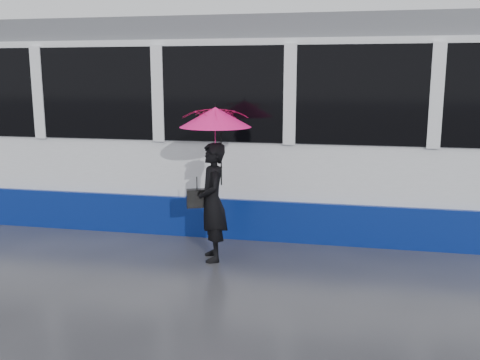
# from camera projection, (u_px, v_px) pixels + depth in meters

# --- Properties ---
(ground) EXTENTS (90.00, 90.00, 0.00)m
(ground) POSITION_uv_depth(u_px,v_px,m) (232.00, 268.00, 6.98)
(ground) COLOR #2C2C31
(ground) RESTS_ON ground
(rails) EXTENTS (34.00, 1.51, 0.02)m
(rails) POSITION_uv_depth(u_px,v_px,m) (263.00, 218.00, 9.38)
(rails) COLOR #3F3D38
(rails) RESTS_ON ground
(tram) EXTENTS (26.00, 2.56, 3.35)m
(tram) POSITION_uv_depth(u_px,v_px,m) (455.00, 129.00, 8.45)
(tram) COLOR white
(tram) RESTS_ON ground
(woman) EXTENTS (0.57, 0.69, 1.61)m
(woman) POSITION_uv_depth(u_px,v_px,m) (212.00, 202.00, 7.17)
(woman) COLOR black
(woman) RESTS_ON ground
(umbrella) EXTENTS (1.23, 1.23, 1.08)m
(umbrella) POSITION_uv_depth(u_px,v_px,m) (215.00, 131.00, 6.98)
(umbrella) COLOR #DD1285
(umbrella) RESTS_ON ground
(handbag) EXTENTS (0.31, 0.22, 0.43)m
(handbag) POSITION_uv_depth(u_px,v_px,m) (197.00, 198.00, 7.23)
(handbag) COLOR black
(handbag) RESTS_ON ground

